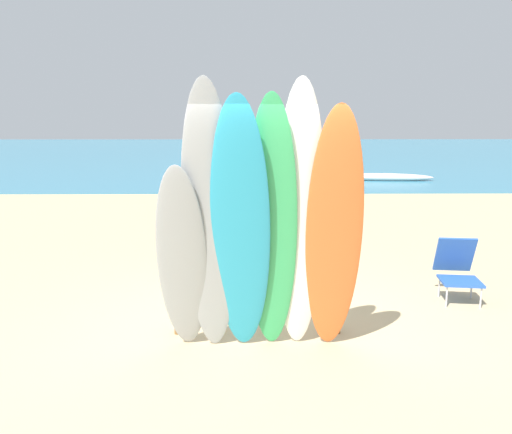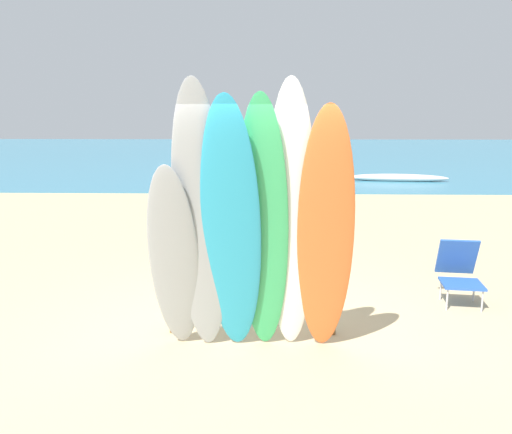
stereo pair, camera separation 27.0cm
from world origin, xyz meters
TOP-DOWN VIEW (x-y plane):
  - ground at (0.00, 14.00)m, footprint 60.00×60.00m
  - ocean_water at (0.00, 30.42)m, footprint 60.00×40.00m
  - surfboard_rack at (0.00, 0.00)m, footprint 1.92×0.07m
  - surfboard_grey_0 at (-0.74, -0.58)m, footprint 0.51×0.77m
  - surfboard_grey_1 at (-0.46, -0.66)m, footprint 0.51×0.83m
  - surfboard_teal_2 at (-0.17, -0.67)m, footprint 0.61×0.92m
  - surfboard_green_3 at (0.13, -0.59)m, footprint 0.54×0.81m
  - surfboard_white_4 at (0.39, -0.56)m, footprint 0.54×0.80m
  - surfboard_orange_5 at (0.72, -0.60)m, footprint 0.61×0.83m
  - beachgoer_near_rack at (-0.30, 3.01)m, footprint 0.42×0.60m
  - beachgoer_midbeach at (0.42, 7.12)m, footprint 0.56×0.38m
  - beachgoer_strolling at (-0.26, 4.77)m, footprint 0.47×0.45m
  - beachgoer_photographing at (-0.45, 7.54)m, footprint 0.45×0.65m
  - beachgoer_by_water at (-1.05, 8.48)m, footprint 0.41×0.49m
  - beach_chair_red at (2.68, 1.09)m, footprint 0.58×0.74m
  - distant_boat at (5.06, 13.75)m, footprint 3.80×1.01m

SIDE VIEW (x-z plane):
  - ground at x=0.00m, z-range 0.00..0.00m
  - ocean_water at x=0.00m, z-range 0.00..0.02m
  - distant_boat at x=5.06m, z-range -0.02..0.29m
  - beach_chair_red at x=2.68m, z-range 0.02..0.84m
  - surfboard_rack at x=0.00m, z-range 0.15..0.73m
  - beachgoer_by_water at x=-1.05m, z-range 0.12..1.69m
  - beachgoer_strolling at x=-0.26m, z-range 0.12..1.74m
  - beachgoer_near_rack at x=-0.30m, z-range 0.12..1.75m
  - beachgoer_midbeach at x=0.42m, z-range 0.12..1.76m
  - beachgoer_photographing at x=-0.45m, z-range 0.13..1.86m
  - surfboard_grey_0 at x=-0.74m, z-range 0.00..2.00m
  - surfboard_orange_5 at x=0.72m, z-range 0.00..2.53m
  - surfboard_teal_2 at x=-0.17m, z-range 0.00..2.61m
  - surfboard_green_3 at x=0.13m, z-range 0.00..2.62m
  - surfboard_grey_1 at x=-0.46m, z-range 0.00..2.74m
  - surfboard_white_4 at x=0.39m, z-range 0.00..2.75m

